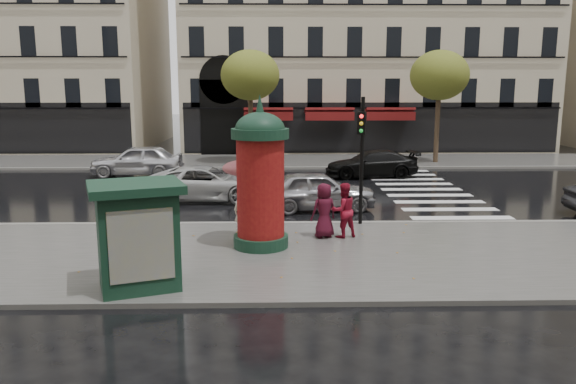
{
  "coord_description": "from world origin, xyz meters",
  "views": [
    {
      "loc": [
        -0.55,
        -15.05,
        4.54
      ],
      "look_at": [
        -0.18,
        1.5,
        1.43
      ],
      "focal_mm": 35.0,
      "sensor_mm": 36.0,
      "label": 1
    }
  ],
  "objects_px": {
    "car_silver": "(317,190)",
    "man_burgundy": "(324,210)",
    "traffic_light": "(362,148)",
    "car_black": "(371,164)",
    "newsstand": "(138,234)",
    "woman_red": "(343,210)",
    "morris_column": "(260,175)",
    "car_far_silver": "(137,160)",
    "woman_umbrella": "(245,186)",
    "car_white": "(206,183)"
  },
  "relations": [
    {
      "from": "morris_column",
      "to": "car_black",
      "type": "bearing_deg",
      "value": 67.77
    },
    {
      "from": "woman_red",
      "to": "morris_column",
      "type": "bearing_deg",
      "value": -0.27
    },
    {
      "from": "woman_red",
      "to": "morris_column",
      "type": "xyz_separation_m",
      "value": [
        -2.42,
        -0.96,
        1.21
      ]
    },
    {
      "from": "woman_red",
      "to": "car_far_silver",
      "type": "bearing_deg",
      "value": -76.04
    },
    {
      "from": "car_silver",
      "to": "newsstand",
      "type": "bearing_deg",
      "value": 144.8
    },
    {
      "from": "morris_column",
      "to": "car_black",
      "type": "xyz_separation_m",
      "value": [
        5.29,
        12.94,
        -1.47
      ]
    },
    {
      "from": "woman_umbrella",
      "to": "car_white",
      "type": "distance_m",
      "value": 6.96
    },
    {
      "from": "woman_umbrella",
      "to": "car_white",
      "type": "xyz_separation_m",
      "value": [
        -1.93,
        6.6,
        -1.04
      ]
    },
    {
      "from": "newsstand",
      "to": "man_burgundy",
      "type": "bearing_deg",
      "value": 42.64
    },
    {
      "from": "woman_red",
      "to": "car_white",
      "type": "distance_m",
      "value": 7.89
    },
    {
      "from": "woman_red",
      "to": "car_white",
      "type": "height_order",
      "value": "woman_red"
    },
    {
      "from": "newsstand",
      "to": "car_black",
      "type": "bearing_deg",
      "value": 63.82
    },
    {
      "from": "man_burgundy",
      "to": "morris_column",
      "type": "height_order",
      "value": "morris_column"
    },
    {
      "from": "woman_umbrella",
      "to": "car_silver",
      "type": "relative_size",
      "value": 0.56
    },
    {
      "from": "woman_umbrella",
      "to": "woman_red",
      "type": "height_order",
      "value": "woman_umbrella"
    },
    {
      "from": "car_silver",
      "to": "car_black",
      "type": "height_order",
      "value": "car_silver"
    },
    {
      "from": "woman_red",
      "to": "car_white",
      "type": "xyz_separation_m",
      "value": [
        -4.81,
        6.24,
        -0.25
      ]
    },
    {
      "from": "morris_column",
      "to": "car_silver",
      "type": "distance_m",
      "value": 5.81
    },
    {
      "from": "morris_column",
      "to": "car_white",
      "type": "bearing_deg",
      "value": 108.38
    },
    {
      "from": "woman_umbrella",
      "to": "traffic_light",
      "type": "bearing_deg",
      "value": 28.2
    },
    {
      "from": "man_burgundy",
      "to": "car_black",
      "type": "xyz_separation_m",
      "value": [
        3.44,
        11.99,
        -0.26
      ]
    },
    {
      "from": "man_burgundy",
      "to": "car_far_silver",
      "type": "height_order",
      "value": "man_burgundy"
    },
    {
      "from": "man_burgundy",
      "to": "car_far_silver",
      "type": "distance_m",
      "value": 15.34
    },
    {
      "from": "car_white",
      "to": "car_far_silver",
      "type": "xyz_separation_m",
      "value": [
        -4.34,
        6.46,
        0.11
      ]
    },
    {
      "from": "man_burgundy",
      "to": "traffic_light",
      "type": "relative_size",
      "value": 0.4
    },
    {
      "from": "woman_red",
      "to": "car_far_silver",
      "type": "xyz_separation_m",
      "value": [
        -9.15,
        12.71,
        -0.14
      ]
    },
    {
      "from": "morris_column",
      "to": "car_white",
      "type": "height_order",
      "value": "morris_column"
    },
    {
      "from": "traffic_light",
      "to": "woman_red",
      "type": "bearing_deg",
      "value": -115.2
    },
    {
      "from": "man_burgundy",
      "to": "newsstand",
      "type": "height_order",
      "value": "newsstand"
    },
    {
      "from": "woman_red",
      "to": "car_black",
      "type": "bearing_deg",
      "value": -125.26
    },
    {
      "from": "man_burgundy",
      "to": "car_black",
      "type": "bearing_deg",
      "value": -129.18
    },
    {
      "from": "traffic_light",
      "to": "newsstand",
      "type": "xyz_separation_m",
      "value": [
        -5.8,
        -5.72,
        -1.27
      ]
    },
    {
      "from": "traffic_light",
      "to": "car_white",
      "type": "bearing_deg",
      "value": 140.06
    },
    {
      "from": "man_burgundy",
      "to": "car_silver",
      "type": "bearing_deg",
      "value": -114.64
    },
    {
      "from": "woman_umbrella",
      "to": "car_far_silver",
      "type": "height_order",
      "value": "woman_umbrella"
    },
    {
      "from": "newsstand",
      "to": "car_far_silver",
      "type": "distance_m",
      "value": 17.34
    },
    {
      "from": "car_black",
      "to": "woman_umbrella",
      "type": "bearing_deg",
      "value": -29.01
    },
    {
      "from": "woman_red",
      "to": "car_black",
      "type": "relative_size",
      "value": 0.35
    },
    {
      "from": "woman_umbrella",
      "to": "car_silver",
      "type": "bearing_deg",
      "value": 62.7
    },
    {
      "from": "car_black",
      "to": "morris_column",
      "type": "bearing_deg",
      "value": -26.27
    },
    {
      "from": "traffic_light",
      "to": "car_black",
      "type": "distance_m",
      "value": 10.79
    },
    {
      "from": "car_white",
      "to": "car_black",
      "type": "relative_size",
      "value": 1.07
    },
    {
      "from": "car_white",
      "to": "car_far_silver",
      "type": "relative_size",
      "value": 1.06
    },
    {
      "from": "car_silver",
      "to": "car_white",
      "type": "xyz_separation_m",
      "value": [
        -4.35,
        1.92,
        -0.05
      ]
    },
    {
      "from": "man_burgundy",
      "to": "traffic_light",
      "type": "xyz_separation_m",
      "value": [
        1.32,
        1.59,
        1.67
      ]
    },
    {
      "from": "man_burgundy",
      "to": "car_silver",
      "type": "relative_size",
      "value": 0.38
    },
    {
      "from": "woman_red",
      "to": "man_burgundy",
      "type": "xyz_separation_m",
      "value": [
        -0.57,
        -0.01,
        -0.0
      ]
    },
    {
      "from": "woman_red",
      "to": "car_silver",
      "type": "xyz_separation_m",
      "value": [
        -0.46,
        4.33,
        -0.2
      ]
    },
    {
      "from": "car_silver",
      "to": "man_burgundy",
      "type": "bearing_deg",
      "value": 171.83
    },
    {
      "from": "traffic_light",
      "to": "newsstand",
      "type": "bearing_deg",
      "value": -135.4
    }
  ]
}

